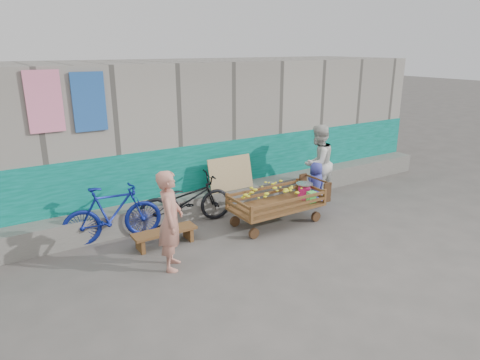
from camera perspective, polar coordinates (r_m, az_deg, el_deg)
ground at (r=7.24m, az=6.00°, el=-9.84°), size 80.00×80.00×0.00m
building_wall at (r=10.09m, az=-8.18°, el=6.73°), size 12.00×3.50×3.00m
banana_cart at (r=8.18m, az=4.72°, el=-2.27°), size 1.94×0.89×0.83m
bench at (r=7.55m, az=-10.00°, el=-7.12°), size 1.11×0.33×0.28m
vendor_man at (r=6.57m, az=-9.26°, el=-5.35°), size 0.61×0.68×1.57m
woman at (r=9.56m, az=10.32°, el=2.24°), size 0.94×0.81×1.70m
child at (r=9.25m, az=10.04°, el=-0.60°), size 0.48×0.32×0.97m
bicycle_dark at (r=8.26m, az=-7.27°, el=-2.70°), size 1.91×0.88×0.97m
bicycle_blue at (r=7.81m, az=-16.63°, el=-4.31°), size 1.75×0.70×1.03m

